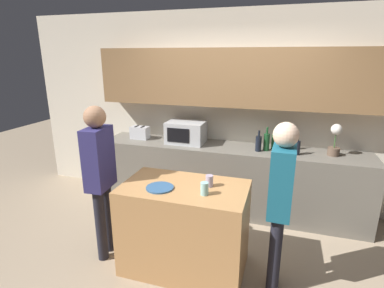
{
  "coord_description": "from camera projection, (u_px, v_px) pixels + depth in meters",
  "views": [
    {
      "loc": [
        0.66,
        -2.44,
        2.11
      ],
      "look_at": [
        -0.19,
        0.31,
        1.25
      ],
      "focal_mm": 28.0,
      "sensor_mm": 36.0,
      "label": 1
    }
  ],
  "objects": [
    {
      "name": "plate_on_island",
      "position": [
        160.0,
        188.0,
        2.81
      ],
      "size": [
        0.26,
        0.26,
        0.01
      ],
      "color": "#2D5684",
      "rests_on": "kitchen_island"
    },
    {
      "name": "bottle_0",
      "position": [
        258.0,
        143.0,
        3.82
      ],
      "size": [
        0.08,
        0.08,
        0.27
      ],
      "color": "black",
      "rests_on": "back_counter"
    },
    {
      "name": "cup_1",
      "position": [
        209.0,
        181.0,
        2.85
      ],
      "size": [
        0.07,
        0.07,
        0.11
      ],
      "color": "#A294AF",
      "rests_on": "kitchen_island"
    },
    {
      "name": "person_center",
      "position": [
        100.0,
        171.0,
        3.04
      ],
      "size": [
        0.22,
        0.35,
        1.65
      ],
      "rotation": [
        0.0,
        0.0,
        -1.5
      ],
      "color": "black",
      "rests_on": "ground_plane"
    },
    {
      "name": "ground_plane",
      "position": [
        201.0,
        273.0,
        3.02
      ],
      "size": [
        14.0,
        14.0,
        0.0
      ],
      "primitive_type": "plane",
      "color": "gray"
    },
    {
      "name": "microwave",
      "position": [
        186.0,
        132.0,
        4.18
      ],
      "size": [
        0.52,
        0.39,
        0.3
      ],
      "color": "#B7BABC",
      "rests_on": "back_counter"
    },
    {
      "name": "back_counter",
      "position": [
        228.0,
        178.0,
        4.16
      ],
      "size": [
        3.6,
        0.62,
        0.92
      ],
      "color": "#6B665B",
      "rests_on": "ground_plane"
    },
    {
      "name": "kitchen_island",
      "position": [
        185.0,
        227.0,
        2.99
      ],
      "size": [
        1.21,
        0.7,
        0.9
      ],
      "color": "#B27F4C",
      "rests_on": "ground_plane"
    },
    {
      "name": "bottle_3",
      "position": [
        280.0,
        142.0,
        3.81
      ],
      "size": [
        0.08,
        0.08,
        0.32
      ],
      "color": "#194723",
      "rests_on": "back_counter"
    },
    {
      "name": "bottle_2",
      "position": [
        274.0,
        141.0,
        3.91
      ],
      "size": [
        0.06,
        0.06,
        0.28
      ],
      "color": "#194723",
      "rests_on": "back_counter"
    },
    {
      "name": "bottle_4",
      "position": [
        289.0,
        141.0,
        3.87
      ],
      "size": [
        0.06,
        0.06,
        0.31
      ],
      "color": "maroon",
      "rests_on": "back_counter"
    },
    {
      "name": "bottle_1",
      "position": [
        266.0,
        142.0,
        3.84
      ],
      "size": [
        0.08,
        0.08,
        0.31
      ],
      "color": "#194723",
      "rests_on": "back_counter"
    },
    {
      "name": "toaster",
      "position": [
        140.0,
        133.0,
        4.41
      ],
      "size": [
        0.26,
        0.16,
        0.18
      ],
      "color": "silver",
      "rests_on": "back_counter"
    },
    {
      "name": "person_left",
      "position": [
        280.0,
        196.0,
        2.58
      ],
      "size": [
        0.21,
        0.35,
        1.59
      ],
      "rotation": [
        0.0,
        0.0,
        1.54
      ],
      "color": "black",
      "rests_on": "ground_plane"
    },
    {
      "name": "bottle_5",
      "position": [
        297.0,
        147.0,
        3.69
      ],
      "size": [
        0.07,
        0.07,
        0.24
      ],
      "color": "black",
      "rests_on": "back_counter"
    },
    {
      "name": "potted_plant",
      "position": [
        335.0,
        140.0,
        3.63
      ],
      "size": [
        0.14,
        0.14,
        0.39
      ],
      "color": "brown",
      "rests_on": "back_counter"
    },
    {
      "name": "cup_0",
      "position": [
        204.0,
        189.0,
        2.67
      ],
      "size": [
        0.07,
        0.07,
        0.12
      ],
      "color": "#8CC5C5",
      "rests_on": "kitchen_island"
    },
    {
      "name": "back_wall",
      "position": [
        235.0,
        98.0,
        4.1
      ],
      "size": [
        6.4,
        0.4,
        2.7
      ],
      "color": "beige",
      "rests_on": "ground_plane"
    }
  ]
}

